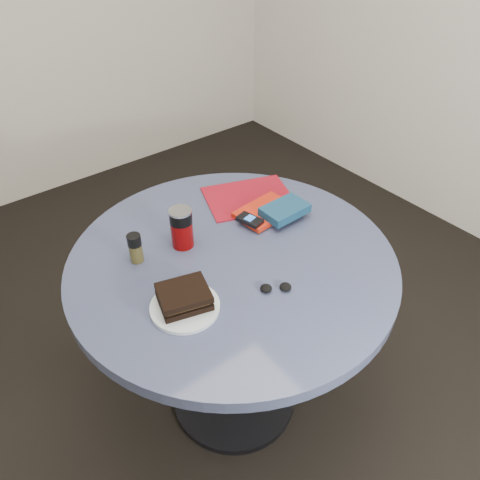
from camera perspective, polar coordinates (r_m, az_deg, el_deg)
ground at (r=1.99m, az=-0.71°, el=-18.64°), size 4.00×4.00×0.00m
table at (r=1.53m, az=-0.88°, el=-6.68°), size 1.00×1.00×0.75m
plate at (r=1.27m, az=-6.72°, el=-8.10°), size 0.20×0.20×0.01m
sandwich at (r=1.26m, az=-6.84°, el=-6.86°), size 0.16×0.15×0.05m
soda_can at (r=1.44m, az=-7.13°, el=1.48°), size 0.08×0.08×0.13m
pepper_grinder at (r=1.41m, az=-12.64°, el=-0.95°), size 0.05×0.05×0.09m
magazine at (r=1.68m, az=1.08°, el=5.22°), size 0.36×0.32×0.01m
red_book at (r=1.59m, az=3.09°, el=3.51°), size 0.21×0.15×0.02m
novel at (r=1.56m, az=5.48°, el=3.67°), size 0.15×0.10×0.03m
mp3_player at (r=1.52m, az=1.20°, el=2.47°), size 0.06×0.09×0.01m
headphones at (r=1.31m, az=4.38°, el=-5.81°), size 0.09×0.08×0.02m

